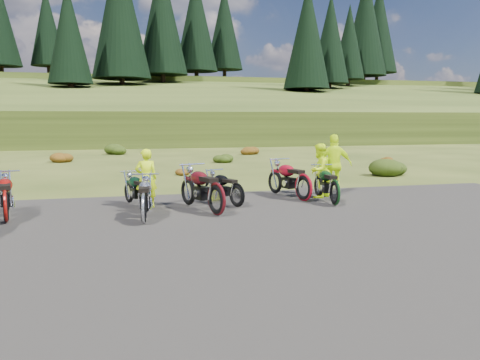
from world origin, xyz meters
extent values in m
plane|color=#2E3D14|center=(0.00, 0.00, 0.00)|extent=(300.00, 300.00, 0.00)
cube|color=black|center=(0.00, -2.00, 0.00)|extent=(20.00, 12.00, 0.04)
cube|color=#2D3E14|center=(0.00, 110.00, 0.00)|extent=(300.00, 90.00, 9.17)
cylinder|color=black|center=(-21.00, 69.00, 9.48)|extent=(0.70, 0.70, 2.20)
cylinder|color=black|center=(-15.00, 75.00, 10.27)|extent=(0.70, 0.70, 2.20)
cone|color=black|center=(-15.00, 75.00, 17.67)|extent=(5.72, 5.72, 13.00)
cylinder|color=black|center=(-9.00, 50.00, 5.69)|extent=(0.70, 0.70, 2.20)
cone|color=black|center=(-9.00, 50.00, 12.59)|extent=(5.28, 5.28, 12.00)
cylinder|color=black|center=(-3.00, 56.00, 6.88)|extent=(0.70, 0.70, 2.20)
cone|color=black|center=(-3.00, 56.00, 16.78)|extent=(7.92, 7.92, 18.00)
cylinder|color=black|center=(3.00, 62.00, 8.08)|extent=(0.70, 0.70, 2.20)
cone|color=black|center=(3.00, 62.00, 17.48)|extent=(7.48, 7.48, 17.00)
cylinder|color=black|center=(9.00, 68.00, 9.28)|extent=(0.70, 0.70, 2.20)
cone|color=black|center=(9.00, 68.00, 18.18)|extent=(7.04, 7.04, 16.00)
cylinder|color=black|center=(15.00, 74.00, 10.27)|extent=(0.70, 0.70, 2.20)
cone|color=black|center=(15.00, 74.00, 18.67)|extent=(6.60, 6.60, 15.00)
cylinder|color=black|center=(21.00, 49.00, 5.49)|extent=(0.70, 0.70, 2.20)
cone|color=black|center=(21.00, 49.00, 13.39)|extent=(6.16, 6.16, 14.00)
cylinder|color=black|center=(27.00, 55.00, 6.68)|extent=(0.70, 0.70, 2.20)
cone|color=black|center=(27.00, 55.00, 14.08)|extent=(5.72, 5.72, 13.00)
cylinder|color=black|center=(33.00, 61.00, 7.88)|extent=(0.70, 0.70, 2.20)
cone|color=black|center=(33.00, 61.00, 14.78)|extent=(5.28, 5.28, 12.00)
cylinder|color=black|center=(39.00, 67.00, 9.08)|extent=(0.70, 0.70, 2.20)
cone|color=black|center=(39.00, 67.00, 18.98)|extent=(7.92, 7.92, 18.00)
cylinder|color=black|center=(45.00, 73.00, 10.27)|extent=(0.70, 0.70, 2.20)
cone|color=black|center=(45.00, 73.00, 19.67)|extent=(7.48, 7.48, 17.00)
ellipsoid|color=#6E2E0D|center=(-6.20, 16.60, 0.38)|extent=(1.30, 1.30, 0.77)
ellipsoid|color=#24350D|center=(-3.30, 21.90, 0.46)|extent=(1.56, 1.56, 0.92)
ellipsoid|color=#6E2E0D|center=(-0.40, 9.20, 0.23)|extent=(0.77, 0.77, 0.45)
ellipsoid|color=#24350D|center=(2.50, 14.50, 0.31)|extent=(1.03, 1.03, 0.61)
ellipsoid|color=#6E2E0D|center=(5.40, 19.80, 0.38)|extent=(1.30, 1.30, 0.77)
ellipsoid|color=#24350D|center=(8.30, 7.10, 0.46)|extent=(1.56, 1.56, 0.92)
ellipsoid|color=#6E2E0D|center=(11.20, 12.40, 0.23)|extent=(0.77, 0.77, 0.45)
imported|color=#C3E60C|center=(-2.15, 1.92, 0.80)|extent=(0.61, 0.42, 1.60)
imported|color=#C3E60C|center=(3.04, 2.36, 0.82)|extent=(1.02, 0.99, 1.65)
imported|color=#C3E60C|center=(3.71, 2.74, 0.96)|extent=(1.19, 0.66, 1.91)
camera|label=1|loc=(-2.62, -10.81, 2.43)|focal=35.00mm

